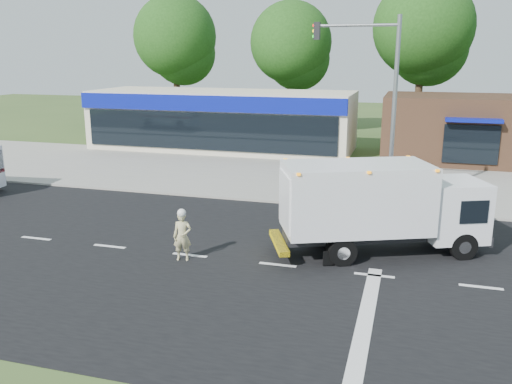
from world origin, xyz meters
TOP-DOWN VIEW (x-y plane):
  - ground at (0.00, 0.00)m, footprint 120.00×120.00m
  - road_asphalt at (0.00, 0.00)m, footprint 60.00×14.00m
  - sidewalk at (0.00, 8.20)m, footprint 60.00×2.40m
  - parking_apron at (0.00, 14.00)m, footprint 60.00×9.00m
  - lane_markings at (1.35, -1.35)m, footprint 55.20×7.00m
  - ems_box_truck at (2.89, 1.97)m, footprint 7.22×4.68m
  - emergency_worker at (-3.06, -0.42)m, footprint 0.67×0.53m
  - retail_strip_mall at (-9.00, 19.93)m, footprint 18.00×6.20m
  - brown_storefront at (7.00, 19.98)m, footprint 10.00×6.70m
  - traffic_signal_pole at (2.35, 7.60)m, footprint 3.51×0.25m
  - background_trees at (-0.85, 28.16)m, footprint 36.77×7.39m

SIDE VIEW (x-z plane):
  - ground at x=0.00m, z-range 0.00..0.00m
  - road_asphalt at x=0.00m, z-range -0.01..0.01m
  - parking_apron at x=0.00m, z-range 0.00..0.02m
  - lane_markings at x=1.35m, z-range 0.01..0.02m
  - sidewalk at x=0.00m, z-range 0.00..0.12m
  - emergency_worker at x=-3.06m, z-range -0.01..1.72m
  - ems_box_truck at x=2.89m, z-range 0.24..3.31m
  - brown_storefront at x=7.00m, z-range 0.00..4.00m
  - retail_strip_mall at x=-9.00m, z-range 0.01..4.01m
  - traffic_signal_pole at x=2.35m, z-range 0.92..8.92m
  - background_trees at x=-0.85m, z-range 1.33..13.43m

